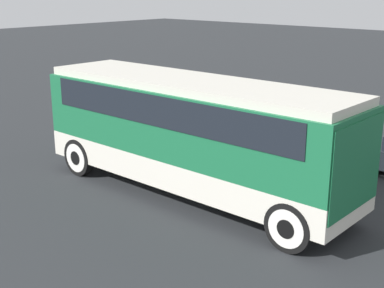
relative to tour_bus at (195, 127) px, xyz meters
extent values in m
plane|color=#26282B|center=(-0.10, 0.00, -1.98)|extent=(120.00, 120.00, 0.00)
cube|color=silver|center=(-0.10, 0.00, -1.10)|extent=(9.59, 2.48, 0.77)
cube|color=#19663D|center=(-0.10, 0.00, 0.18)|extent=(9.59, 2.48, 1.80)
cube|color=black|center=(-0.10, 0.00, 0.63)|extent=(8.44, 2.52, 0.81)
cube|color=beige|center=(-0.10, 0.00, 1.19)|extent=(9.40, 2.28, 0.22)
cube|color=#19663D|center=(4.55, 0.00, -0.08)|extent=(0.36, 2.38, 2.06)
cylinder|color=black|center=(3.77, -1.13, -1.40)|extent=(1.16, 0.28, 1.16)
cylinder|color=silver|center=(3.77, -1.13, -1.40)|extent=(0.90, 0.30, 0.90)
cylinder|color=black|center=(3.77, -1.13, -1.40)|extent=(0.44, 0.32, 0.44)
cylinder|color=black|center=(3.77, 1.13, -1.40)|extent=(1.16, 0.28, 1.16)
cylinder|color=silver|center=(3.77, 1.13, -1.40)|extent=(0.90, 0.30, 0.90)
cylinder|color=black|center=(3.77, 1.13, -1.40)|extent=(0.44, 0.32, 0.44)
cylinder|color=black|center=(-3.79, -1.13, -1.40)|extent=(1.16, 0.28, 1.16)
cylinder|color=silver|center=(-3.79, -1.13, -1.40)|extent=(0.90, 0.30, 0.90)
cylinder|color=black|center=(-3.79, -1.13, -1.40)|extent=(0.44, 0.32, 0.44)
cylinder|color=black|center=(-3.79, 1.13, -1.40)|extent=(1.16, 0.28, 1.16)
cylinder|color=silver|center=(-3.79, 1.13, -1.40)|extent=(0.90, 0.30, 0.90)
cylinder|color=black|center=(-3.79, 1.13, -1.40)|extent=(0.44, 0.32, 0.44)
cube|color=#BCBCC1|center=(-3.92, 7.00, -1.38)|extent=(4.59, 1.78, 0.68)
cube|color=black|center=(-4.10, 7.00, -0.75)|extent=(2.39, 1.60, 0.59)
cylinder|color=black|center=(-2.11, 6.21, -1.63)|extent=(0.70, 0.22, 0.70)
cylinder|color=black|center=(-2.11, 6.21, -1.63)|extent=(0.26, 0.26, 0.26)
cylinder|color=black|center=(-2.11, 7.80, -1.63)|extent=(0.70, 0.22, 0.70)
cylinder|color=black|center=(-2.11, 7.80, -1.63)|extent=(0.26, 0.26, 0.26)
cylinder|color=black|center=(-5.72, 6.21, -1.63)|extent=(0.70, 0.22, 0.70)
cylinder|color=black|center=(-5.72, 6.21, -1.63)|extent=(0.26, 0.26, 0.26)
cylinder|color=black|center=(-5.72, 7.80, -1.63)|extent=(0.70, 0.22, 0.70)
cylinder|color=black|center=(-5.72, 7.80, -1.63)|extent=(0.26, 0.26, 0.26)
cylinder|color=black|center=(2.86, 4.91, -1.67)|extent=(0.62, 0.22, 0.62)
cylinder|color=black|center=(2.86, 4.91, -1.67)|extent=(0.24, 0.26, 0.24)
camera|label=1|loc=(9.32, -10.60, 3.71)|focal=50.00mm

